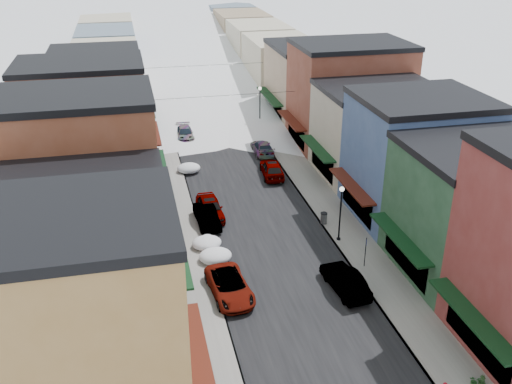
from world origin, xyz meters
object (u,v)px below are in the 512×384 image
trash_can (324,218)px  streetlamp_near (341,207)px  car_green_sedan (345,280)px  car_silver_sedan (210,208)px  car_dark_hatch (207,216)px  car_white_suv (230,286)px

trash_can → streetlamp_near: bearing=-84.5°
car_green_sedan → streetlamp_near: 7.14m
car_silver_sedan → trash_can: bearing=-23.4°
car_dark_hatch → car_green_sedan: (7.80, -11.59, 0.05)m
car_white_suv → car_green_sedan: 7.89m
car_white_suv → trash_can: car_white_suv is taller
trash_can → streetlamp_near: streetlamp_near is taller
car_white_suv → car_green_sedan: size_ratio=1.11×
car_silver_sedan → car_dark_hatch: 1.44m
car_silver_sedan → streetlamp_near: 11.56m
car_dark_hatch → car_silver_sedan: bearing=66.9°
trash_can → car_dark_hatch: bearing=166.6°
car_white_suv → car_green_sedan: (7.80, -1.16, 0.05)m
car_dark_hatch → trash_can: 9.77m
car_green_sedan → car_silver_sedan: bearing=-66.2°
car_silver_sedan → car_green_sedan: car_silver_sedan is taller
streetlamp_near → trash_can: bearing=95.5°
car_dark_hatch → car_green_sedan: car_green_sedan is taller
car_green_sedan → trash_can: bearing=-106.0°
car_green_sedan → streetlamp_near: size_ratio=1.05×
car_white_suv → car_dark_hatch: 10.43m
car_silver_sedan → streetlamp_near: streetlamp_near is taller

